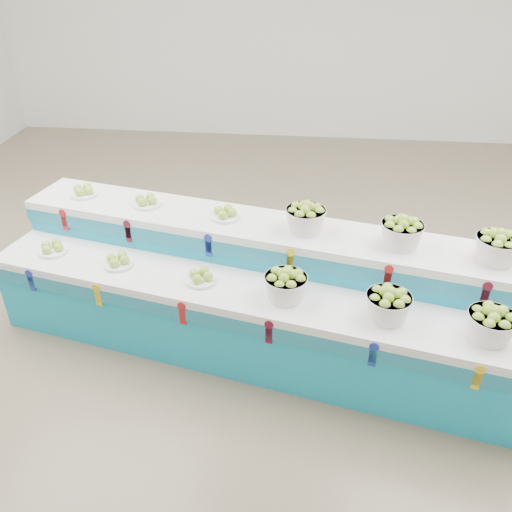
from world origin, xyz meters
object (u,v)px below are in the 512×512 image
Objects in this scene: basket_lower_left at (286,285)px; basket_upper_right at (498,247)px; display_stand at (256,292)px; plate_upper_mid at (146,200)px.

basket_upper_right is (1.54, 0.23, 0.30)m from basket_lower_left.
display_stand is 13.59× the size of basket_upper_right.
basket_lower_left is at bearing -33.25° from plate_upper_mid.
display_stand is 17.49× the size of plate_upper_mid.
basket_lower_left is 1.00× the size of basket_upper_right.
plate_upper_mid is at bearing 166.22° from display_stand.
basket_lower_left is 1.58m from plate_upper_mid.
display_stand is 1.91m from basket_upper_right.
display_stand is at bearing 127.61° from basket_lower_left.
basket_upper_right reaches higher than plate_upper_mid.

